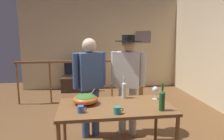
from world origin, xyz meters
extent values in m
plane|color=brown|center=(0.00, 0.00, 0.00)|extent=(8.74, 8.74, 0.00)
cube|color=beige|center=(0.00, 3.36, 1.39)|extent=(4.81, 0.10, 2.79)
cube|color=beige|center=(2.41, 1.01, 1.39)|extent=(0.10, 5.04, 2.79)
cube|color=slate|center=(1.30, 3.30, 1.58)|extent=(0.48, 0.03, 0.36)
cylinder|color=brown|center=(-2.16, 2.00, 0.50)|extent=(0.04, 0.04, 1.00)
cylinder|color=brown|center=(-1.40, 2.00, 0.50)|extent=(0.04, 0.04, 1.00)
cylinder|color=brown|center=(-0.64, 2.00, 0.50)|extent=(0.04, 0.04, 1.00)
cylinder|color=brown|center=(0.13, 2.00, 0.50)|extent=(0.04, 0.04, 1.00)
cylinder|color=brown|center=(0.89, 2.00, 0.50)|extent=(0.04, 0.04, 1.00)
cube|color=brown|center=(-0.64, 2.00, 1.02)|extent=(3.12, 0.07, 0.05)
cube|color=brown|center=(0.89, 2.00, 0.55)|extent=(0.10, 0.10, 1.10)
cube|color=#38281E|center=(-0.79, 3.01, 0.21)|extent=(0.90, 0.40, 0.41)
cube|color=black|center=(-0.79, 3.01, 0.42)|extent=(0.20, 0.12, 0.02)
cylinder|color=black|center=(-0.79, 3.01, 0.47)|extent=(0.03, 0.03, 0.08)
cube|color=black|center=(-0.79, 2.98, 0.71)|extent=(0.68, 0.06, 0.40)
cube|color=black|center=(-0.79, 2.95, 0.71)|extent=(0.63, 0.01, 0.36)
cube|color=brown|center=(-0.18, -0.50, 0.73)|extent=(1.52, 0.83, 0.04)
cylinder|color=brown|center=(-0.90, -0.13, 0.35)|extent=(0.05, 0.05, 0.71)
cylinder|color=brown|center=(0.54, -0.13, 0.35)|extent=(0.05, 0.05, 0.71)
ellipsoid|color=#DB5B23|center=(-0.58, -0.38, 0.81)|extent=(0.35, 0.35, 0.13)
ellipsoid|color=#38702D|center=(-0.58, -0.38, 0.85)|extent=(0.28, 0.28, 0.06)
cylinder|color=silver|center=(-0.51, -0.38, 0.87)|extent=(0.13, 0.01, 0.18)
cylinder|color=silver|center=(0.44, -0.31, 0.75)|extent=(0.08, 0.08, 0.01)
cylinder|color=silver|center=(0.44, -0.31, 0.80)|extent=(0.01, 0.01, 0.10)
ellipsoid|color=silver|center=(0.44, -0.31, 0.89)|extent=(0.09, 0.09, 0.10)
cylinder|color=#1E5628|center=(0.37, -0.76, 0.86)|extent=(0.07, 0.07, 0.23)
cone|color=#1E5628|center=(0.37, -0.76, 0.99)|extent=(0.07, 0.07, 0.03)
cylinder|color=#1E5628|center=(0.37, -0.76, 1.05)|extent=(0.03, 0.03, 0.09)
cylinder|color=silver|center=(0.00, -0.19, 0.85)|extent=(0.07, 0.07, 0.22)
cone|color=silver|center=(0.00, -0.19, 0.98)|extent=(0.07, 0.07, 0.03)
cylinder|color=silver|center=(0.00, -0.19, 1.04)|extent=(0.03, 0.03, 0.08)
cylinder|color=#3866B2|center=(-0.64, -0.69, 0.79)|extent=(0.08, 0.08, 0.08)
torus|color=#3866B2|center=(-0.59, -0.69, 0.79)|extent=(0.05, 0.01, 0.05)
cylinder|color=teal|center=(-0.21, -0.80, 0.79)|extent=(0.09, 0.09, 0.09)
torus|color=teal|center=(-0.15, -0.80, 0.79)|extent=(0.05, 0.01, 0.05)
cylinder|color=#3D5684|center=(-0.41, 0.20, 0.41)|extent=(0.13, 0.13, 0.82)
cylinder|color=#3D5684|center=(-0.58, 0.13, 0.41)|extent=(0.13, 0.13, 0.82)
cube|color=#3D5684|center=(-0.50, 0.16, 1.11)|extent=(0.44, 0.35, 0.58)
cylinder|color=#3D5684|center=(-0.27, 0.26, 1.13)|extent=(0.09, 0.09, 0.55)
cylinder|color=#3D5684|center=(-0.72, 0.07, 1.13)|extent=(0.09, 0.09, 0.55)
sphere|color=beige|center=(-0.50, 0.16, 1.52)|extent=(0.23, 0.23, 0.23)
cylinder|color=beige|center=(0.22, 0.13, 0.41)|extent=(0.13, 0.13, 0.82)
cylinder|color=beige|center=(0.05, 0.20, 0.41)|extent=(0.13, 0.13, 0.82)
cube|color=beige|center=(0.13, 0.16, 1.11)|extent=(0.44, 0.35, 0.58)
cylinder|color=beige|center=(0.36, 0.07, 1.13)|extent=(0.09, 0.09, 0.55)
cylinder|color=beige|center=(-0.09, 0.26, 1.13)|extent=(0.09, 0.09, 0.55)
sphere|color=#D8A884|center=(0.13, 0.16, 1.52)|extent=(0.23, 0.23, 0.23)
cylinder|color=black|center=(0.13, 0.16, 1.58)|extent=(0.43, 0.43, 0.01)
cylinder|color=black|center=(0.13, 0.16, 1.63)|extent=(0.21, 0.21, 0.10)
camera|label=1|loc=(-0.61, -3.18, 1.71)|focal=33.85mm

